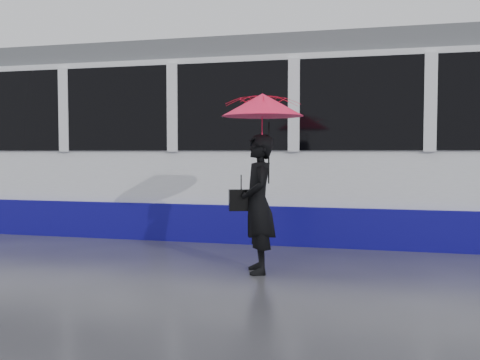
# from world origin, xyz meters

# --- Properties ---
(ground) EXTENTS (90.00, 90.00, 0.00)m
(ground) POSITION_xyz_m (0.00, 0.00, 0.00)
(ground) COLOR #2E2E33
(ground) RESTS_ON ground
(rails) EXTENTS (34.00, 1.51, 0.02)m
(rails) POSITION_xyz_m (0.00, 2.50, 0.01)
(rails) COLOR #3F3D38
(rails) RESTS_ON ground
(tram) EXTENTS (26.00, 2.56, 3.35)m
(tram) POSITION_xyz_m (3.92, 2.50, 1.64)
(tram) COLOR white
(tram) RESTS_ON ground
(woman) EXTENTS (0.59, 0.72, 1.69)m
(woman) POSITION_xyz_m (1.27, -0.66, 0.84)
(woman) COLOR black
(woman) RESTS_ON ground
(umbrella) EXTENTS (1.27, 1.27, 1.14)m
(umbrella) POSITION_xyz_m (1.32, -0.66, 1.85)
(umbrella) COLOR #FF155B
(umbrella) RESTS_ON ground
(handbag) EXTENTS (0.33, 0.23, 0.44)m
(handbag) POSITION_xyz_m (1.05, -0.64, 0.88)
(handbag) COLOR black
(handbag) RESTS_ON ground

